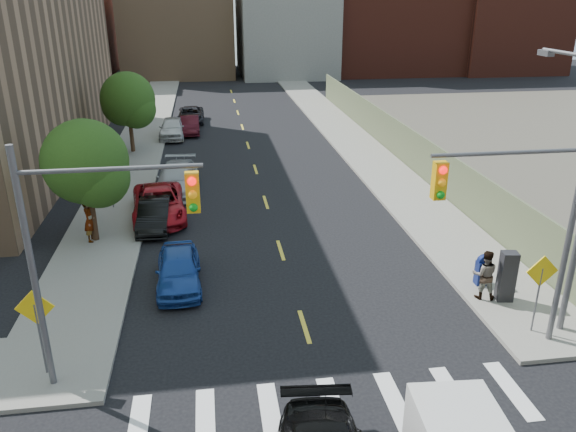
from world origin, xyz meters
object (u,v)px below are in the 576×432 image
object	(u,v)px
parked_car_blue	(178,269)
parked_car_black	(155,214)
parked_car_red	(159,203)
parked_car_grey	(191,115)
pedestrian_west	(89,220)
parked_car_silver	(177,178)
mailbox	(483,270)
parked_car_maroon	(190,125)
parked_car_white	(172,128)
pedestrian_east	(484,275)
payphone	(507,276)

from	to	relation	value
parked_car_blue	parked_car_black	bearing A→B (deg)	100.32
parked_car_red	parked_car_grey	world-z (taller)	parked_car_red
parked_car_red	parked_car_grey	distance (m)	21.84
pedestrian_west	parked_car_black	bearing A→B (deg)	-55.17
parked_car_silver	mailbox	xyz separation A→B (m)	(11.71, -12.78, -0.02)
parked_car_maroon	parked_car_silver	bearing A→B (deg)	-93.31
parked_car_blue	parked_car_maroon	world-z (taller)	parked_car_blue
parked_car_red	parked_car_blue	bearing A→B (deg)	-85.76
parked_car_black	parked_car_silver	xyz separation A→B (m)	(0.82, 5.09, 0.09)
parked_car_blue	parked_car_maroon	bearing A→B (deg)	87.96
parked_car_white	pedestrian_west	bearing A→B (deg)	-96.58
parked_car_red	pedestrian_east	bearing A→B (deg)	-44.79
parked_car_white	parked_car_grey	world-z (taller)	parked_car_white
parked_car_red	parked_car_silver	size ratio (longest dim) A/B	1.03
parked_car_grey	pedestrian_east	bearing A→B (deg)	-70.47
pedestrian_west	parked_car_grey	bearing A→B (deg)	-3.73
parked_car_silver	pedestrian_east	distance (m)	17.76
parked_car_grey	pedestrian_east	xyz separation A→B (m)	(10.77, -31.69, 0.42)
payphone	pedestrian_west	world-z (taller)	pedestrian_west
parked_car_black	parked_car_grey	bearing A→B (deg)	88.08
parked_car_grey	parked_car_black	bearing A→B (deg)	-92.48
parked_car_red	mailbox	world-z (taller)	parked_car_red
payphone	pedestrian_east	xyz separation A→B (m)	(-0.71, 0.25, -0.01)
payphone	pedestrian_east	distance (m)	0.75
pedestrian_east	parked_car_blue	bearing A→B (deg)	3.69
parked_car_blue	parked_car_red	size ratio (longest dim) A/B	0.76
parked_car_maroon	payphone	xyz separation A→B (m)	(11.48, -27.91, 0.40)
mailbox	pedestrian_east	bearing A→B (deg)	-114.22
mailbox	payphone	distance (m)	1.28
parked_car_blue	parked_car_black	xyz separation A→B (m)	(-1.30, 5.93, -0.03)
payphone	parked_car_grey	bearing A→B (deg)	118.38
parked_car_grey	pedestrian_west	size ratio (longest dim) A/B	2.42
parked_car_blue	mailbox	size ratio (longest dim) A/B	3.41
parked_car_maroon	pedestrian_east	world-z (taller)	pedestrian_east
parked_car_red	parked_car_silver	bearing A→B (deg)	74.23
parked_car_black	pedestrian_east	world-z (taller)	pedestrian_east
parked_car_black	mailbox	xyz separation A→B (m)	(12.52, -7.69, 0.07)
parked_car_blue	payphone	size ratio (longest dim) A/B	2.19
parked_car_blue	payphone	xyz separation A→B (m)	(11.48, -2.97, 0.38)
parked_car_white	parked_car_maroon	bearing A→B (deg)	46.54
parked_car_black	mailbox	size ratio (longest dim) A/B	3.37
parked_car_silver	mailbox	distance (m)	17.33
pedestrian_west	mailbox	bearing A→B (deg)	-106.80
parked_car_maroon	pedestrian_west	world-z (taller)	pedestrian_west
parked_car_maroon	payphone	distance (m)	30.18
mailbox	parked_car_blue	bearing A→B (deg)	172.08
parked_car_white	pedestrian_east	size ratio (longest dim) A/B	2.46
parked_car_white	pedestrian_east	xyz separation A→B (m)	(12.07, -26.35, 0.30)
parked_car_white	parked_car_maroon	distance (m)	1.85
parked_car_blue	parked_car_red	world-z (taller)	parked_car_red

